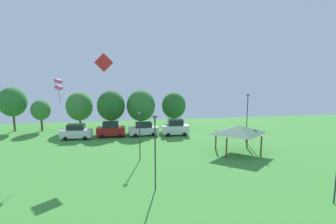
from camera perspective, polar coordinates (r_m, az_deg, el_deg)
name	(u,v)px	position (r m, az deg, el deg)	size (l,w,h in m)	color
kite_flying_3	(59,84)	(32.47, -22.71, 5.56)	(0.90, 0.84, 2.75)	#E54C93
kite_flying_5	(104,63)	(34.91, -13.81, 10.42)	(2.40, 0.25, 2.39)	red
parked_car_leftmost	(76,132)	(43.47, -19.35, -4.09)	(4.83, 2.19, 2.39)	silver
parked_car_second_from_left	(111,129)	(43.50, -12.33, -3.74)	(4.51, 2.09, 2.49)	maroon
parked_car_third_from_left	(143,129)	(43.49, -5.36, -3.72)	(4.88, 2.36, 2.24)	silver
parked_car_rightmost_in_row	(175,128)	(43.55, 1.64, -3.42)	(4.40, 2.14, 2.68)	silver
park_pavilion	(238,130)	(34.93, 15.00, -3.73)	(5.85, 4.95, 3.60)	brown
light_post_0	(155,149)	(23.07, -2.82, -7.96)	(0.36, 0.20, 6.73)	#2D2D33
light_post_2	(140,133)	(31.08, -6.19, -4.63)	(0.36, 0.20, 5.74)	#2D2D33
light_post_3	(247,116)	(40.35, 16.84, -0.81)	(0.36, 0.20, 7.23)	#2D2D33
treeline_tree_0	(12,102)	(53.52, -30.77, 1.90)	(4.71, 4.71, 7.85)	brown
treeline_tree_1	(41,110)	(51.87, -25.96, 0.37)	(3.32, 3.32, 5.58)	brown
treeline_tree_2	(79,106)	(50.22, -18.72, 1.17)	(4.74, 4.74, 6.89)	brown
treeline_tree_3	(111,106)	(47.23, -12.30, 1.33)	(4.84, 4.84, 7.23)	brown
treeline_tree_4	(141,106)	(47.43, -5.91, 1.37)	(5.11, 5.11, 7.26)	brown
treeline_tree_5	(174,106)	(49.26, 1.25, 1.40)	(4.46, 4.46, 6.67)	brown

